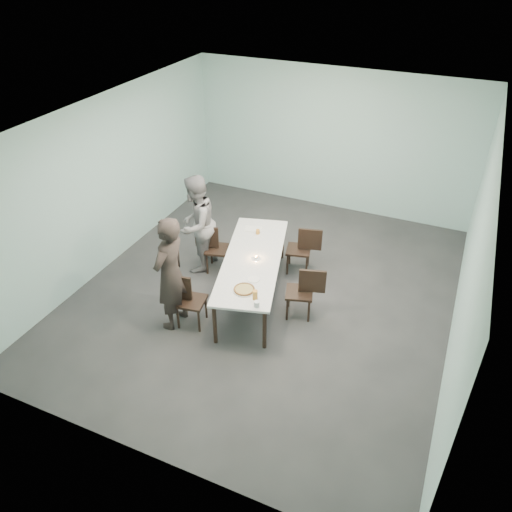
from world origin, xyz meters
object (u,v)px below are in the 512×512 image
at_px(side_plate, 254,279).
at_px(tealight, 256,257).
at_px(chair_far_right, 303,247).
at_px(water_tumbler, 257,304).
at_px(amber_tumbler, 258,232).
at_px(chair_near_right, 305,289).
at_px(pizza, 244,289).
at_px(diner_far, 196,224).
at_px(beer_glass, 255,295).
at_px(chair_far_left, 213,245).
at_px(table, 252,261).
at_px(chair_near_left, 186,297).
at_px(diner_near, 170,274).

bearing_deg(side_plate, tealight, 110.42).
bearing_deg(side_plate, chair_far_right, 80.44).
bearing_deg(water_tumbler, amber_tumbler, 113.18).
xyz_separation_m(chair_near_right, chair_far_right, (-0.43, 1.17, 0.00)).
bearing_deg(pizza, chair_far_right, 81.37).
distance_m(diner_far, beer_glass, 2.18).
xyz_separation_m(side_plate, tealight, (-0.20, 0.55, 0.02)).
bearing_deg(side_plate, chair_far_left, 141.70).
bearing_deg(amber_tumbler, beer_glass, -67.62).
bearing_deg(pizza, table, 106.13).
bearing_deg(beer_glass, pizza, 151.81).
distance_m(table, beer_glass, 1.07).
distance_m(chair_far_left, amber_tumbler, 0.84).
xyz_separation_m(diner_far, tealight, (1.30, -0.36, -0.12)).
height_order(chair_far_left, amber_tumbler, chair_far_left).
distance_m(chair_near_left, diner_near, 0.48).
distance_m(chair_far_right, tealight, 1.15).
height_order(water_tumbler, tealight, water_tumbler).
height_order(tealight, amber_tumbler, amber_tumbler).
distance_m(water_tumbler, tealight, 1.23).
xyz_separation_m(diner_near, amber_tumbler, (0.60, 1.87, -0.14)).
height_order(chair_far_left, beer_glass, beer_glass).
bearing_deg(chair_far_left, pizza, -61.32).
bearing_deg(chair_near_left, amber_tumbler, 66.75).
xyz_separation_m(chair_far_left, chair_far_right, (1.48, 0.60, 0.00)).
height_order(chair_near_left, chair_far_left, same).
distance_m(chair_far_left, diner_far, 0.49).
distance_m(chair_near_left, chair_far_right, 2.39).
bearing_deg(amber_tumbler, chair_near_right, -36.50).
height_order(diner_near, diner_far, diner_near).
bearing_deg(beer_glass, chair_far_left, 135.85).
relative_size(table, chair_near_right, 3.16).
distance_m(chair_near_right, beer_glass, 1.01).
relative_size(diner_far, tealight, 31.97).
bearing_deg(chair_far_right, pizza, 67.86).
relative_size(chair_near_left, water_tumbler, 9.67).
xyz_separation_m(diner_near, beer_glass, (1.30, 0.17, -0.11)).
height_order(table, beer_glass, beer_glass).
distance_m(pizza, side_plate, 0.30).
xyz_separation_m(chair_far_right, side_plate, (-0.26, -1.56, 0.25)).
relative_size(chair_far_left, chair_near_right, 1.00).
bearing_deg(chair_near_right, beer_glass, 43.32).
distance_m(side_plate, beer_glass, 0.48).
relative_size(chair_near_left, tealight, 15.54).
distance_m(chair_near_left, diner_far, 1.59).
distance_m(chair_near_left, chair_near_right, 1.85).
xyz_separation_m(chair_far_left, side_plate, (1.22, -0.96, 0.25)).
height_order(beer_glass, water_tumbler, beer_glass).
bearing_deg(side_plate, amber_tumbler, 111.01).
relative_size(chair_near_right, chair_far_right, 1.00).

